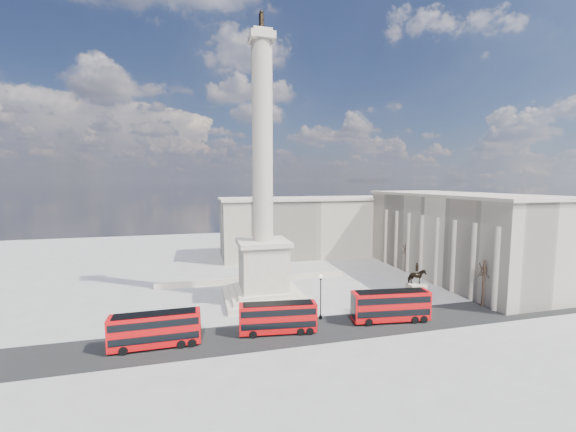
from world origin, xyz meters
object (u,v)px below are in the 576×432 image
(pedestrian_walking, at_px, (391,297))
(pedestrian_standing, at_px, (397,304))
(equestrian_statue, at_px, (416,292))
(pedestrian_crossing, at_px, (297,301))
(victorian_lamp, at_px, (321,293))
(nelsons_column, at_px, (263,228))
(red_bus_c, at_px, (391,306))
(red_bus_a, at_px, (156,329))
(red_bus_b, at_px, (279,318))
(red_bus_d, at_px, (536,291))

(pedestrian_walking, height_order, pedestrian_standing, pedestrian_walking)
(equestrian_statue, xyz_separation_m, pedestrian_crossing, (-19.33, 5.76, -1.81))
(victorian_lamp, bearing_deg, nelsons_column, 121.07)
(nelsons_column, height_order, victorian_lamp, nelsons_column)
(nelsons_column, relative_size, equestrian_statue, 6.49)
(pedestrian_walking, xyz_separation_m, pedestrian_standing, (-0.66, -2.89, -0.08))
(red_bus_c, height_order, victorian_lamp, victorian_lamp)
(pedestrian_crossing, bearing_deg, pedestrian_walking, -129.30)
(red_bus_a, relative_size, pedestrian_walking, 6.03)
(red_bus_a, distance_m, red_bus_b, 16.15)
(red_bus_b, xyz_separation_m, pedestrian_crossing, (5.59, 10.11, -1.46))
(red_bus_c, distance_m, pedestrian_crossing, 15.84)
(nelsons_column, bearing_deg, pedestrian_standing, -26.44)
(red_bus_a, height_order, red_bus_d, red_bus_d)
(equestrian_statue, relative_size, pedestrian_walking, 4.13)
(nelsons_column, distance_m, equestrian_statue, 28.43)
(victorian_lamp, bearing_deg, red_bus_a, -171.36)
(pedestrian_standing, bearing_deg, pedestrian_walking, -100.02)
(equestrian_statue, bearing_deg, pedestrian_crossing, 163.42)
(red_bus_b, relative_size, pedestrian_standing, 6.47)
(equestrian_statue, bearing_deg, red_bus_a, -173.68)
(equestrian_statue, height_order, pedestrian_walking, equestrian_statue)
(pedestrian_crossing, bearing_deg, red_bus_b, 121.26)
(red_bus_a, relative_size, red_bus_c, 0.93)
(red_bus_c, height_order, pedestrian_standing, red_bus_c)
(nelsons_column, bearing_deg, red_bus_a, -138.09)
(pedestrian_standing, bearing_deg, nelsons_column, -23.52)
(red_bus_c, bearing_deg, pedestrian_crossing, 145.88)
(nelsons_column, relative_size, red_bus_a, 4.44)
(victorian_lamp, bearing_deg, red_bus_d, -5.36)
(red_bus_b, height_order, red_bus_d, red_bus_d)
(victorian_lamp, height_order, equestrian_statue, equestrian_statue)
(pedestrian_walking, distance_m, pedestrian_standing, 2.97)
(red_bus_b, bearing_deg, red_bus_d, 6.40)
(nelsons_column, bearing_deg, pedestrian_walking, -19.15)
(equestrian_statue, bearing_deg, red_bus_d, -12.48)
(red_bus_b, distance_m, victorian_lamp, 8.39)
(nelsons_column, distance_m, pedestrian_standing, 26.18)
(nelsons_column, height_order, red_bus_d, nelsons_column)
(red_bus_d, bearing_deg, red_bus_b, -179.15)
(red_bus_a, bearing_deg, nelsons_column, 40.95)
(red_bus_d, xyz_separation_m, victorian_lamp, (-37.86, 3.55, 1.58))
(nelsons_column, distance_m, pedestrian_walking, 25.69)
(pedestrian_crossing, bearing_deg, red_bus_d, -134.29)
(pedestrian_walking, height_order, pedestrian_crossing, pedestrian_walking)
(pedestrian_walking, bearing_deg, victorian_lamp, -152.62)
(nelsons_column, xyz_separation_m, red_bus_c, (16.93, -15.02, -10.41))
(red_bus_d, distance_m, pedestrian_crossing, 41.05)
(red_bus_b, bearing_deg, nelsons_column, 94.41)
(nelsons_column, height_order, red_bus_b, nelsons_column)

